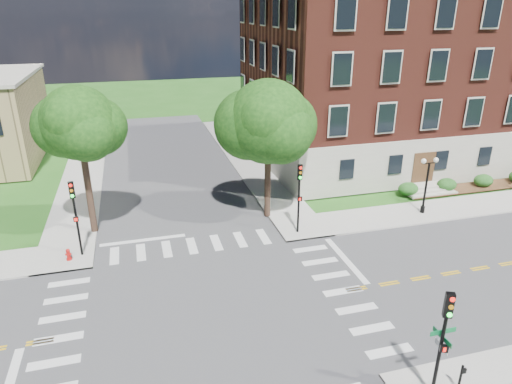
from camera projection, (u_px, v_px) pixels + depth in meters
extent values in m
plane|color=#245A19|center=(212.00, 313.00, 22.92)|extent=(160.00, 160.00, 0.00)
cube|color=#3D3D3F|center=(212.00, 313.00, 22.92)|extent=(90.00, 12.00, 0.01)
cube|color=#3D3D3F|center=(212.00, 313.00, 22.92)|extent=(12.00, 90.00, 0.01)
cube|color=#9E9B93|center=(486.00, 204.00, 35.44)|extent=(34.00, 3.50, 0.12)
cube|color=#9E9B93|center=(248.00, 161.00, 45.32)|extent=(3.50, 34.00, 0.12)
cube|color=#9E9B93|center=(83.00, 175.00, 41.54)|extent=(3.50, 34.00, 0.12)
cube|color=silver|center=(346.00, 260.00, 27.75)|extent=(0.40, 5.50, 0.00)
cube|color=beige|center=(400.00, 131.00, 47.59)|extent=(30.00, 20.00, 4.20)
cube|color=maroon|center=(410.00, 51.00, 44.56)|extent=(29.55, 19.70, 11.80)
cube|color=#472D19|center=(423.00, 169.00, 37.80)|extent=(2.00, 0.10, 2.80)
cylinder|color=black|center=(90.00, 196.00, 30.13)|extent=(0.44, 0.44, 5.15)
sphere|color=#11390F|center=(79.00, 123.00, 28.26)|extent=(4.69, 4.69, 4.69)
cylinder|color=black|center=(268.00, 189.00, 32.61)|extent=(0.44, 0.44, 4.09)
sphere|color=#11390F|center=(268.00, 122.00, 30.75)|extent=(5.74, 5.74, 5.74)
cylinder|color=black|center=(439.00, 358.00, 17.20)|extent=(0.14, 0.14, 3.80)
cube|color=black|center=(449.00, 305.00, 16.29)|extent=(0.38, 0.33, 1.00)
cylinder|color=red|center=(453.00, 299.00, 16.05)|extent=(0.18, 0.12, 0.18)
cylinder|color=orange|center=(451.00, 307.00, 16.18)|extent=(0.18, 0.12, 0.18)
cylinder|color=#19E533|center=(450.00, 315.00, 16.30)|extent=(0.18, 0.12, 0.18)
cube|color=black|center=(444.00, 348.00, 16.82)|extent=(0.32, 0.23, 0.30)
cylinder|color=black|center=(299.00, 206.00, 30.23)|extent=(0.14, 0.14, 3.80)
cube|color=black|center=(300.00, 172.00, 29.32)|extent=(0.38, 0.32, 1.00)
cylinder|color=red|center=(301.00, 168.00, 29.08)|extent=(0.19, 0.11, 0.18)
cylinder|color=orange|center=(301.00, 173.00, 29.21)|extent=(0.19, 0.11, 0.18)
cylinder|color=#19E533|center=(300.00, 178.00, 29.33)|extent=(0.19, 0.11, 0.18)
cube|color=black|center=(300.00, 199.00, 29.84)|extent=(0.32, 0.22, 0.30)
cylinder|color=black|center=(78.00, 227.00, 27.40)|extent=(0.14, 0.14, 3.80)
cube|color=black|center=(72.00, 190.00, 26.49)|extent=(0.35, 0.26, 1.00)
cylinder|color=red|center=(71.00, 185.00, 26.25)|extent=(0.19, 0.08, 0.18)
cylinder|color=orange|center=(71.00, 191.00, 26.37)|extent=(0.19, 0.08, 0.18)
cylinder|color=#19E533|center=(72.00, 196.00, 26.50)|extent=(0.19, 0.08, 0.18)
cube|color=black|center=(76.00, 219.00, 27.01)|extent=(0.31, 0.16, 0.30)
cylinder|color=black|center=(422.00, 209.00, 33.75)|extent=(0.32, 0.32, 0.50)
cylinder|color=black|center=(426.00, 189.00, 33.13)|extent=(0.16, 0.16, 3.80)
cube|color=black|center=(429.00, 163.00, 32.39)|extent=(1.00, 0.06, 0.06)
sphere|color=white|center=(424.00, 161.00, 32.19)|extent=(0.36, 0.36, 0.36)
sphere|color=white|center=(436.00, 160.00, 32.43)|extent=(0.36, 0.36, 0.36)
cylinder|color=gray|center=(437.00, 362.00, 17.48)|extent=(0.07, 0.07, 3.10)
cube|color=#0C6734|center=(443.00, 332.00, 16.93)|extent=(1.10, 0.03, 0.20)
cube|color=#0C6734|center=(442.00, 337.00, 17.02)|extent=(0.03, 1.10, 0.20)
cube|color=silver|center=(441.00, 346.00, 17.20)|extent=(0.03, 0.75, 0.25)
cylinder|color=black|center=(460.00, 378.00, 18.01)|extent=(0.10, 0.10, 1.20)
cube|color=black|center=(464.00, 371.00, 17.73)|extent=(0.14, 0.08, 0.22)
cylinder|color=#AD0F0D|center=(69.00, 259.00, 27.51)|extent=(0.32, 0.32, 0.10)
cylinder|color=#AD0F0D|center=(69.00, 255.00, 27.41)|extent=(0.22, 0.22, 0.60)
sphere|color=#AD0F0D|center=(68.00, 251.00, 27.29)|extent=(0.24, 0.24, 0.24)
cylinder|color=#AD0F0D|center=(68.00, 254.00, 27.38)|extent=(0.35, 0.12, 0.12)
cylinder|color=#AD0F0D|center=(68.00, 254.00, 27.38)|extent=(0.12, 0.35, 0.12)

